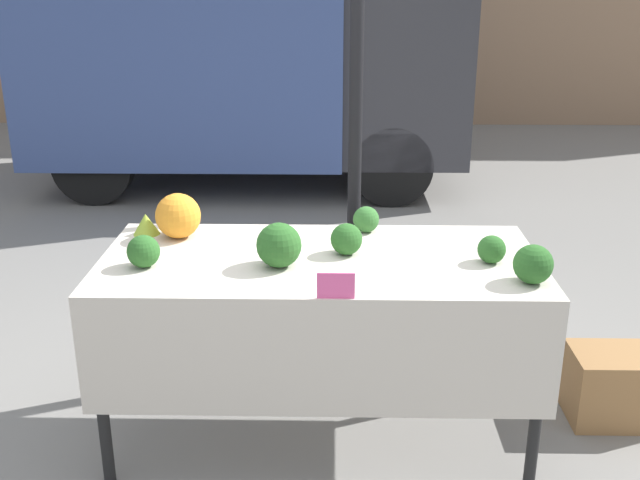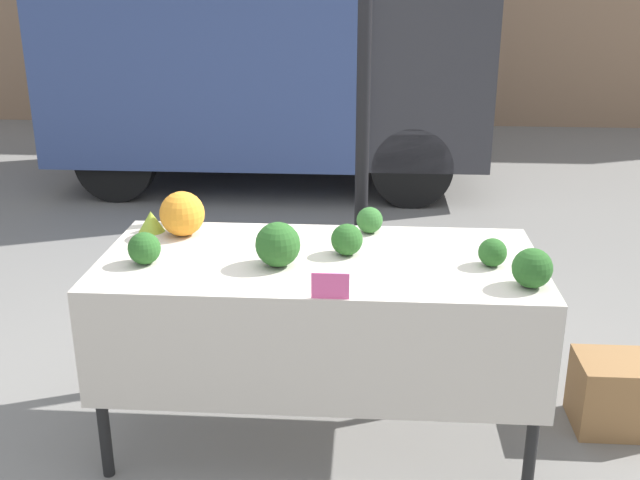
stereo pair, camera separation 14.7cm
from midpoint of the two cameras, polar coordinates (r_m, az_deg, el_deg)
name	(u,v)px [view 2 (the right image)]	position (r m, az deg, el deg)	size (l,w,h in m)	color
ground_plane	(320,431)	(3.65, 1.19, -14.39)	(40.00, 40.00, 0.00)	gray
tent_pole	(363,136)	(3.87, 4.35, 7.88)	(0.07, 0.07, 2.50)	black
parked_truck	(257,35)	(7.57, -4.27, 15.34)	(4.10, 2.01, 2.78)	#384C84
market_table	(319,287)	(3.21, 1.23, -3.62)	(1.90, 0.88, 0.88)	beige
orange_cauliflower	(182,214)	(3.51, -9.29, 1.98)	(0.21, 0.21, 0.21)	orange
romanesco_head	(151,221)	(3.61, -11.61, 1.40)	(0.12, 0.12, 0.10)	#93B238
broccoli_head_0	(493,252)	(3.22, 14.29, -0.93)	(0.12, 0.12, 0.12)	#285B23
broccoli_head_1	(347,240)	(3.24, 3.36, 0.02)	(0.14, 0.14, 0.14)	#285B23
broccoli_head_2	(278,244)	(3.11, -1.89, -0.35)	(0.19, 0.19, 0.19)	#285B23
broccoli_head_3	(532,268)	(3.04, 17.20, -2.07)	(0.16, 0.16, 0.16)	#285B23
broccoli_head_4	(144,248)	(3.21, -11.98, -0.63)	(0.14, 0.14, 0.14)	#285B23
broccoli_head_5	(370,220)	(3.53, 4.99, 1.51)	(0.12, 0.12, 0.12)	#336B2D
price_sign	(330,286)	(2.82, 2.28, -3.54)	(0.14, 0.01, 0.10)	#F45B9E
produce_crate	(620,393)	(3.89, 22.92, -10.73)	(0.42, 0.31, 0.35)	#9E7042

